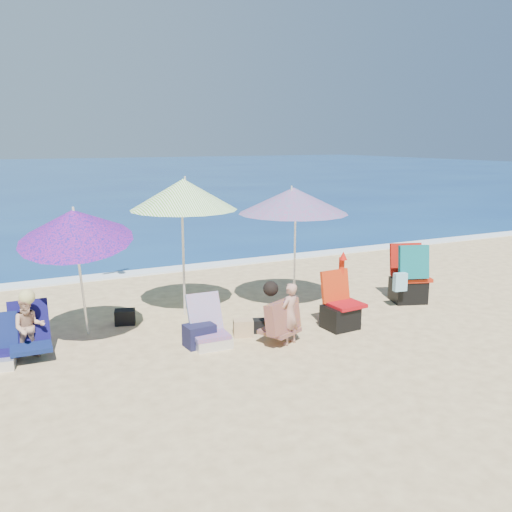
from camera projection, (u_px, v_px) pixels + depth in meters
name	position (u px, v px, depth m)	size (l,w,h in m)	color
ground	(304.00, 340.00, 8.04)	(120.00, 120.00, 0.00)	#D8BC84
sea	(36.00, 174.00, 47.54)	(120.00, 80.00, 0.12)	navy
foam	(189.00, 268.00, 12.51)	(120.00, 0.50, 0.04)	white
umbrella_turquoise	(293.00, 201.00, 9.23)	(2.35, 2.35, 2.13)	white
umbrella_striped	(184.00, 194.00, 8.80)	(1.77, 1.77, 2.31)	silver
umbrella_blue	(74.00, 225.00, 7.45)	(2.03, 2.07, 2.13)	silver
furled_umbrella	(341.00, 283.00, 8.70)	(0.16, 0.19, 1.18)	red
chair_rainbow	(209.00, 332.00, 7.81)	(0.54, 0.64, 0.71)	#C34555
camp_chair_left	(340.00, 311.00, 8.52)	(0.61, 0.56, 0.89)	#A00B10
camp_chair_right	(409.00, 281.00, 9.86)	(0.95, 0.78, 1.09)	#A9200C
person_center	(285.00, 314.00, 7.81)	(0.66, 0.62, 0.91)	tan
person_left	(29.00, 327.00, 7.31)	(0.54, 0.67, 0.95)	tan
bag_navy_a	(199.00, 335.00, 7.78)	(0.44, 0.34, 0.32)	#171834
bag_black_a	(125.00, 317.00, 8.72)	(0.37, 0.31, 0.23)	black
bag_tan	(243.00, 328.00, 8.19)	(0.34, 0.29, 0.25)	tan
bag_black_b	(259.00, 326.00, 8.35)	(0.31, 0.26, 0.20)	black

